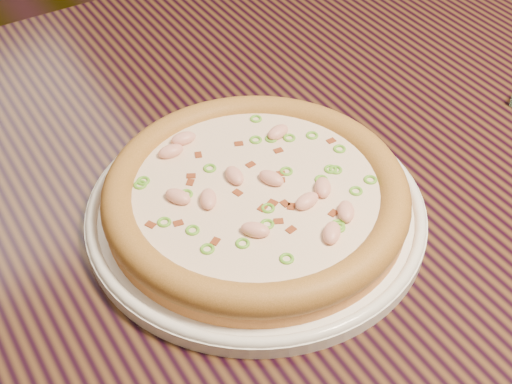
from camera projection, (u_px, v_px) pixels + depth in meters
ground at (67, 335)px, 1.45m from camera, size 9.00×9.00×0.00m
hero_table at (325, 212)px, 0.78m from camera, size 1.20×0.80×0.75m
plate at (256, 210)px, 0.63m from camera, size 0.30×0.30×0.02m
pizza at (256, 194)px, 0.62m from camera, size 0.27×0.27×0.03m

